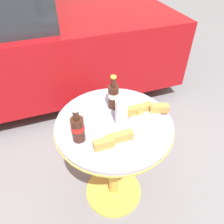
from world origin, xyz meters
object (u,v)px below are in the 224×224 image
Objects in this scene: lunch_plate_far at (143,111)px; cola_bottle_left at (78,128)px; cola_bottle_right at (113,95)px; drinking_glass at (121,113)px; lunch_plate_near at (112,143)px; bistro_table at (114,146)px.

cola_bottle_left is at bearing -170.09° from lunch_plate_far.
lunch_plate_far is (0.40, 0.07, -0.06)m from cola_bottle_left.
drinking_glass is (-0.01, -0.15, -0.02)m from cola_bottle_right.
lunch_plate_near is (-0.11, -0.29, -0.07)m from cola_bottle_right.
drinking_glass reaches higher than lunch_plate_near.
cola_bottle_left is 0.41m from lunch_plate_far.
lunch_plate_far is at bearing -41.13° from cola_bottle_right.
cola_bottle_right is 1.43× the size of drinking_glass.
bistro_table is 3.37× the size of lunch_plate_near.
drinking_glass is at bearing -16.97° from bistro_table.
drinking_glass is at bearing 53.94° from lunch_plate_near.
cola_bottle_left is 0.95× the size of cola_bottle_right.
bistro_table is 0.30m from lunch_plate_far.
cola_bottle_right is (0.26, 0.19, 0.00)m from cola_bottle_left.
lunch_plate_far reaches higher than bistro_table.
bistro_table is at bearing -176.53° from lunch_plate_far.
cola_bottle_left reaches higher than bistro_table.
cola_bottle_right is 0.20m from lunch_plate_far.
cola_bottle_left reaches higher than drinking_glass.
bistro_table is 5.00× the size of drinking_glass.
lunch_plate_near is (-0.07, -0.16, 0.23)m from bistro_table.
bistro_table is 3.49× the size of cola_bottle_right.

